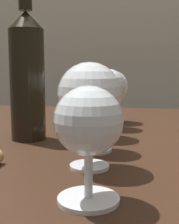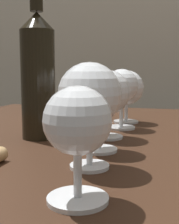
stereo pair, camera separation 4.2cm
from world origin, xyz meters
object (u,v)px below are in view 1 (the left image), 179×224
(wine_glass_rose, at_px, (93,95))
(wine_bottle, at_px, (27,73))
(wine_glass_chardonnay, at_px, (88,124))
(wine_glass_cabernet, at_px, (90,96))
(wine_glass_port, at_px, (111,89))
(wine_glass_empty, at_px, (109,88))
(wine_glass_merlot, at_px, (98,94))

(wine_glass_rose, distance_m, wine_bottle, 0.16)
(wine_glass_chardonnay, bearing_deg, wine_bottle, 121.89)
(wine_glass_cabernet, xyz_separation_m, wine_glass_port, (-0.01, 0.40, -0.01))
(wine_glass_chardonnay, height_order, wine_glass_rose, wine_glass_rose)
(wine_glass_chardonnay, height_order, wine_bottle, wine_bottle)
(wine_glass_rose, height_order, wine_glass_empty, same)
(wine_glass_cabernet, relative_size, wine_glass_port, 1.08)
(wine_glass_merlot, distance_m, wine_bottle, 0.15)
(wine_glass_rose, relative_size, wine_glass_port, 1.02)
(wine_bottle, bearing_deg, wine_glass_port, 58.29)
(wine_glass_port, relative_size, wine_bottle, 0.43)
(wine_bottle, bearing_deg, wine_glass_cabernet, -46.75)
(wine_glass_chardonnay, xyz_separation_m, wine_glass_port, (-0.03, 0.51, 0.01))
(wine_glass_cabernet, relative_size, wine_glass_empty, 1.05)
(wine_glass_chardonnay, relative_size, wine_bottle, 0.38)
(wine_glass_chardonnay, height_order, wine_glass_empty, wine_glass_empty)
(wine_glass_cabernet, relative_size, wine_glass_rose, 1.06)
(wine_glass_cabernet, bearing_deg, wine_glass_rose, 95.50)
(wine_glass_chardonnay, distance_m, wine_bottle, 0.33)
(wine_glass_cabernet, xyz_separation_m, wine_bottle, (-0.15, 0.16, 0.03))
(wine_glass_cabernet, relative_size, wine_bottle, 0.46)
(wine_glass_chardonnay, height_order, wine_glass_cabernet, wine_glass_cabernet)
(wine_glass_port, distance_m, wine_bottle, 0.28)
(wine_glass_port, bearing_deg, wine_glass_rose, -90.24)
(wine_glass_chardonnay, relative_size, wine_glass_cabernet, 0.82)
(wine_glass_rose, height_order, wine_bottle, wine_bottle)
(wine_bottle, bearing_deg, wine_glass_rose, -25.63)
(wine_glass_cabernet, height_order, wine_glass_empty, wine_glass_cabernet)
(wine_glass_cabernet, distance_m, wine_glass_port, 0.40)
(wine_glass_chardonnay, xyz_separation_m, wine_glass_merlot, (-0.03, 0.31, 0.01))
(wine_glass_cabernet, xyz_separation_m, wine_glass_empty, (-0.01, 0.31, -0.01))
(wine_glass_empty, bearing_deg, wine_glass_merlot, -95.13)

